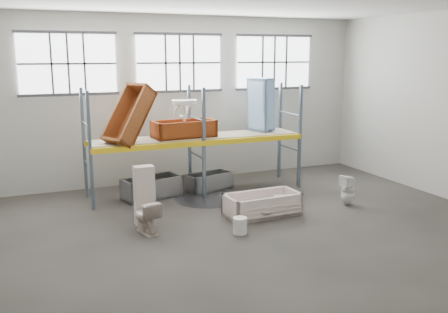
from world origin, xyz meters
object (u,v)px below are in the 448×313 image
rust_tub_flat (184,129)px  bathtub_beige (262,204)px  toilet_white (348,190)px  toilet_beige (146,217)px  blue_tub_upright (261,104)px  steel_tub_right (208,181)px  steel_tub_left (152,188)px  bucket (240,226)px  cistern_tall (144,195)px

rust_tub_flat → bathtub_beige: bearing=-67.2°
rust_tub_flat → toilet_white: bearing=-38.2°
toilet_beige → blue_tub_upright: blue_tub_upright is taller
toilet_beige → steel_tub_right: 3.77m
steel_tub_left → bucket: steel_tub_left is taller
bathtub_beige → toilet_beige: 2.92m
cistern_tall → blue_tub_upright: blue_tub_upright is taller
steel_tub_left → blue_tub_upright: 4.07m
bathtub_beige → blue_tub_upright: 3.79m
rust_tub_flat → bucket: (0.07, -3.61, -1.64)m
bucket → blue_tub_upright: bearing=57.6°
toilet_beige → rust_tub_flat: 3.61m
bucket → steel_tub_left: bearing=107.3°
toilet_white → toilet_beige: bearing=-92.7°
steel_tub_right → blue_tub_upright: (1.75, 0.16, 2.15)m
bathtub_beige → cistern_tall: (-2.80, 0.45, 0.42)m
steel_tub_left → rust_tub_flat: 1.84m
steel_tub_left → blue_tub_upright: size_ratio=1.01×
steel_tub_right → bucket: steel_tub_right is taller
steel_tub_right → toilet_white: bearing=-44.9°
bathtub_beige → rust_tub_flat: size_ratio=1.07×
steel_tub_left → steel_tub_right: bearing=5.8°
toilet_white → rust_tub_flat: bearing=-130.8°
bathtub_beige → cistern_tall: cistern_tall is taller
bathtub_beige → toilet_beige: (-2.92, -0.13, 0.10)m
toilet_beige → steel_tub_left: (0.81, 2.61, -0.08)m
rust_tub_flat → steel_tub_right: bearing=1.1°
toilet_white → blue_tub_upright: 3.72m
toilet_beige → blue_tub_upright: (4.28, 2.95, 2.02)m
rust_tub_flat → blue_tub_upright: (2.47, 0.18, 0.58)m
cistern_tall → steel_tub_left: size_ratio=0.88×
cistern_tall → steel_tub_left: 2.19m
bathtub_beige → toilet_white: toilet_white is taller
toilet_beige → steel_tub_right: size_ratio=0.56×
toilet_beige → rust_tub_flat: size_ratio=0.43×
steel_tub_right → bucket: size_ratio=3.69×
cistern_tall → toilet_white: size_ratio=1.72×
steel_tub_right → blue_tub_upright: size_ratio=0.86×
bathtub_beige → blue_tub_upright: blue_tub_upright is taller
toilet_beige → toilet_white: bearing=165.7°
toilet_white → steel_tub_right: size_ratio=0.60×
toilet_white → rust_tub_flat: 4.72m
steel_tub_left → cistern_tall: bearing=-108.8°
steel_tub_right → rust_tub_flat: bearing=-178.9°
blue_tub_upright → toilet_beige: bearing=-145.4°
bathtub_beige → bucket: bearing=-139.4°
bathtub_beige → blue_tub_upright: size_ratio=1.18×
cistern_tall → steel_tub_left: bearing=70.0°
rust_tub_flat → blue_tub_upright: size_ratio=1.10×
bathtub_beige → steel_tub_right: (-0.39, 2.66, -0.02)m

